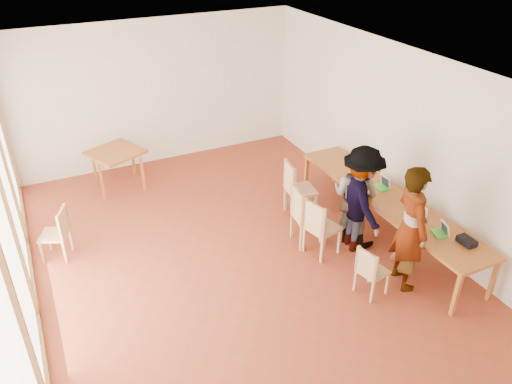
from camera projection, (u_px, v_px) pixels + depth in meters
ground at (235, 259)px, 7.89m from camera, size 8.00×8.00×0.00m
wall_back at (156, 93)px, 10.26m from camera, size 6.00×0.10×3.00m
wall_right at (399, 138)px, 8.27m from camera, size 0.10×8.00×3.00m
window_wall at (9, 225)px, 6.02m from camera, size 0.10×8.00×3.00m
ceiling at (230, 70)px, 6.38m from camera, size 6.00×8.00×0.04m
communal_table at (387, 200)px, 8.11m from camera, size 0.80×4.00×0.75m
side_table at (116, 155)px, 9.63m from camera, size 0.90×0.90×0.75m
chair_near at (370, 267)px, 6.93m from camera, size 0.44×0.44×0.42m
chair_mid at (303, 210)px, 7.97m from camera, size 0.53×0.53×0.54m
chair_far at (319, 223)px, 7.69m from camera, size 0.55×0.55×0.52m
chair_empty at (295, 184)px, 8.70m from camera, size 0.54×0.54×0.55m
chair_spare at (59, 228)px, 7.69m from camera, size 0.53×0.53×0.46m
person_near at (410, 228)px, 6.94m from camera, size 0.60×0.78×1.91m
person_mid at (355, 196)px, 7.95m from camera, size 0.90×0.99×1.65m
person_far at (360, 200)px, 7.74m from camera, size 0.86×1.25×1.77m
laptop_near at (442, 231)px, 7.15m from camera, size 0.25×0.27×0.19m
laptop_mid at (420, 214)px, 7.55m from camera, size 0.24×0.26×0.18m
laptop_far at (383, 184)px, 8.33m from camera, size 0.22×0.26×0.21m
yellow_mug at (417, 226)px, 7.26m from camera, size 0.14×0.14×0.09m
green_bottle at (360, 157)px, 9.05m from camera, size 0.07×0.07×0.28m
clear_glass at (363, 181)px, 8.47m from camera, size 0.07×0.07×0.09m
condiment_cup at (384, 180)px, 8.53m from camera, size 0.08×0.08×0.06m
pink_phone at (380, 209)px, 7.75m from camera, size 0.05×0.10×0.01m
black_pouch at (467, 241)px, 6.94m from camera, size 0.16×0.26×0.09m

